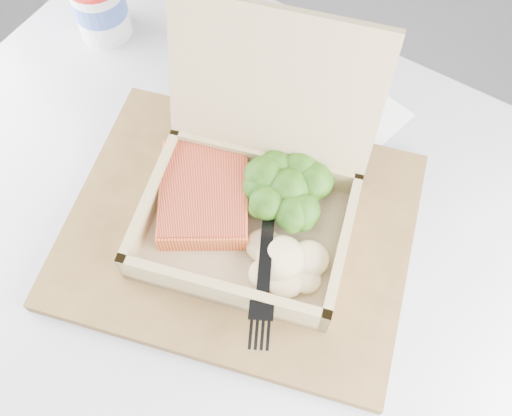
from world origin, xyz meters
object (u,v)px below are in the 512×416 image
at_px(serving_tray, 239,229).
at_px(paper_cup, 99,4).
at_px(cafe_table, 195,300).
at_px(takeout_container, 254,183).

height_order(serving_tray, paper_cup, paper_cup).
xyz_separation_m(cafe_table, paper_cup, (-0.25, 0.25, 0.24)).
relative_size(cafe_table, takeout_container, 3.43).
relative_size(cafe_table, paper_cup, 9.58).
xyz_separation_m(serving_tray, takeout_container, (0.00, 0.03, 0.06)).
bearing_deg(takeout_container, cafe_table, -137.12).
bearing_deg(takeout_container, paper_cup, 141.65).
distance_m(cafe_table, takeout_container, 0.27).
distance_m(serving_tray, takeout_container, 0.07).
distance_m(cafe_table, serving_tray, 0.21).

